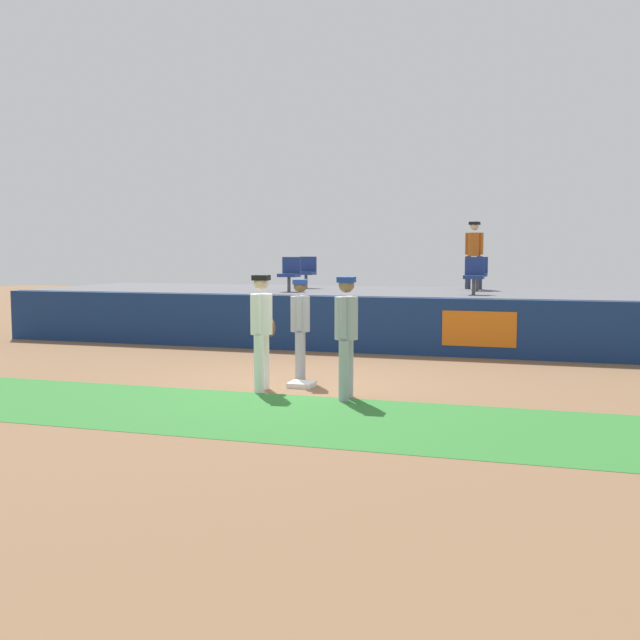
{
  "coord_description": "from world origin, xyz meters",
  "views": [
    {
      "loc": [
        3.83,
        -11.3,
        2.16
      ],
      "look_at": [
        0.09,
        0.86,
        1.0
      ],
      "focal_mm": 41.34,
      "sensor_mm": 36.0,
      "label": 1
    }
  ],
  "objects_px": {
    "seat_front_left": "(290,272)",
    "seat_back_right": "(478,272)",
    "player_runner_visitor": "(346,329)",
    "seat_front_right": "(474,274)",
    "player_coach_visitor": "(300,323)",
    "first_base": "(302,384)",
    "seat_back_left": "(307,270)",
    "player_fielder_home": "(262,324)",
    "spectator_hooded": "(474,250)"
  },
  "relations": [
    {
      "from": "player_coach_visitor",
      "to": "seat_front_right",
      "type": "distance_m",
      "value": 5.77
    },
    {
      "from": "first_base",
      "to": "player_runner_visitor",
      "type": "distance_m",
      "value": 1.57
    },
    {
      "from": "seat_back_left",
      "to": "seat_front_left",
      "type": "bearing_deg",
      "value": -84.98
    },
    {
      "from": "seat_back_left",
      "to": "seat_back_right",
      "type": "xyz_separation_m",
      "value": [
        4.47,
        0.0,
        0.0
      ]
    },
    {
      "from": "first_base",
      "to": "seat_front_left",
      "type": "distance_m",
      "value": 6.34
    },
    {
      "from": "player_runner_visitor",
      "to": "seat_front_right",
      "type": "relative_size",
      "value": 2.16
    },
    {
      "from": "seat_front_right",
      "to": "seat_back_right",
      "type": "bearing_deg",
      "value": 92.58
    },
    {
      "from": "seat_front_right",
      "to": "spectator_hooded",
      "type": "height_order",
      "value": "spectator_hooded"
    },
    {
      "from": "player_coach_visitor",
      "to": "seat_back_right",
      "type": "height_order",
      "value": "seat_back_right"
    },
    {
      "from": "seat_back_right",
      "to": "seat_front_left",
      "type": "height_order",
      "value": "same"
    },
    {
      "from": "player_fielder_home",
      "to": "seat_front_left",
      "type": "relative_size",
      "value": 2.16
    },
    {
      "from": "player_fielder_home",
      "to": "seat_back_right",
      "type": "relative_size",
      "value": 2.16
    },
    {
      "from": "player_runner_visitor",
      "to": "seat_back_right",
      "type": "relative_size",
      "value": 2.16
    },
    {
      "from": "first_base",
      "to": "player_fielder_home",
      "type": "xyz_separation_m",
      "value": [
        -0.49,
        -0.49,
        1.01
      ]
    },
    {
      "from": "seat_front_right",
      "to": "spectator_hooded",
      "type": "distance_m",
      "value": 2.66
    },
    {
      "from": "first_base",
      "to": "seat_front_right",
      "type": "height_order",
      "value": "seat_front_right"
    },
    {
      "from": "seat_front_right",
      "to": "spectator_hooded",
      "type": "relative_size",
      "value": 0.48
    },
    {
      "from": "player_coach_visitor",
      "to": "seat_back_right",
      "type": "distance_m",
      "value": 7.41
    },
    {
      "from": "player_runner_visitor",
      "to": "seat_back_left",
      "type": "distance_m",
      "value": 8.91
    },
    {
      "from": "first_base",
      "to": "player_fielder_home",
      "type": "height_order",
      "value": "player_fielder_home"
    },
    {
      "from": "player_coach_visitor",
      "to": "seat_front_left",
      "type": "relative_size",
      "value": 2.05
    },
    {
      "from": "player_coach_visitor",
      "to": "seat_front_right",
      "type": "bearing_deg",
      "value": 142.66
    },
    {
      "from": "seat_front_left",
      "to": "first_base",
      "type": "bearing_deg",
      "value": -68.79
    },
    {
      "from": "seat_front_left",
      "to": "seat_back_right",
      "type": "bearing_deg",
      "value": 22.64
    },
    {
      "from": "player_runner_visitor",
      "to": "seat_front_right",
      "type": "height_order",
      "value": "seat_front_right"
    },
    {
      "from": "player_fielder_home",
      "to": "spectator_hooded",
      "type": "height_order",
      "value": "spectator_hooded"
    },
    {
      "from": "player_fielder_home",
      "to": "player_coach_visitor",
      "type": "distance_m",
      "value": 1.04
    },
    {
      "from": "seat_front_right",
      "to": "player_coach_visitor",
      "type": "bearing_deg",
      "value": -114.52
    },
    {
      "from": "first_base",
      "to": "player_fielder_home",
      "type": "bearing_deg",
      "value": -135.18
    },
    {
      "from": "seat_front_left",
      "to": "spectator_hooded",
      "type": "bearing_deg",
      "value": 32.02
    },
    {
      "from": "seat_front_right",
      "to": "seat_front_left",
      "type": "height_order",
      "value": "same"
    },
    {
      "from": "player_fielder_home",
      "to": "seat_front_left",
      "type": "bearing_deg",
      "value": -170.2
    },
    {
      "from": "seat_front_right",
      "to": "player_runner_visitor",
      "type": "bearing_deg",
      "value": -100.9
    },
    {
      "from": "player_coach_visitor",
      "to": "seat_back_left",
      "type": "distance_m",
      "value": 7.37
    },
    {
      "from": "player_coach_visitor",
      "to": "spectator_hooded",
      "type": "height_order",
      "value": "spectator_hooded"
    },
    {
      "from": "seat_back_left",
      "to": "seat_back_right",
      "type": "bearing_deg",
      "value": 0.0
    },
    {
      "from": "player_fielder_home",
      "to": "seat_back_left",
      "type": "distance_m",
      "value": 8.24
    },
    {
      "from": "player_runner_visitor",
      "to": "seat_front_right",
      "type": "bearing_deg",
      "value": 165.88
    },
    {
      "from": "seat_back_left",
      "to": "seat_front_left",
      "type": "height_order",
      "value": "same"
    },
    {
      "from": "player_runner_visitor",
      "to": "player_fielder_home",
      "type": "bearing_deg",
      "value": -103.1
    },
    {
      "from": "player_fielder_home",
      "to": "seat_back_right",
      "type": "height_order",
      "value": "seat_back_right"
    },
    {
      "from": "seat_back_right",
      "to": "first_base",
      "type": "bearing_deg",
      "value": -105.63
    },
    {
      "from": "seat_back_left",
      "to": "seat_back_right",
      "type": "height_order",
      "value": "same"
    },
    {
      "from": "spectator_hooded",
      "to": "player_fielder_home",
      "type": "bearing_deg",
      "value": 89.4
    },
    {
      "from": "seat_back_left",
      "to": "spectator_hooded",
      "type": "relative_size",
      "value": 0.48
    },
    {
      "from": "first_base",
      "to": "seat_back_left",
      "type": "xyz_separation_m",
      "value": [
        -2.37,
        7.51,
        1.65
      ]
    },
    {
      "from": "player_runner_visitor",
      "to": "spectator_hooded",
      "type": "height_order",
      "value": "spectator_hooded"
    },
    {
      "from": "player_fielder_home",
      "to": "spectator_hooded",
      "type": "distance_m",
      "value": 9.19
    },
    {
      "from": "seat_front_right",
      "to": "spectator_hooded",
      "type": "xyz_separation_m",
      "value": [
        -0.25,
        2.59,
        0.54
      ]
    },
    {
      "from": "seat_front_right",
      "to": "spectator_hooded",
      "type": "bearing_deg",
      "value": 95.58
    }
  ]
}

